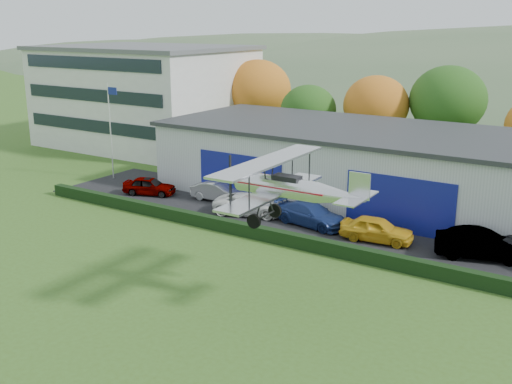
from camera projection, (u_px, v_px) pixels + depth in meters
The scene contains 14 objects.
ground at pixel (67, 371), 23.00m from camera, with size 300.00×300.00×0.00m, color #3A5C1D.
apron at pixel (362, 230), 38.42m from camera, with size 48.00×9.00×0.05m, color black.
hedge at pixel (328, 248), 34.43m from camera, with size 46.00×0.60×0.80m, color black.
hangar at pixel (430, 172), 42.31m from camera, with size 40.60×12.60×5.30m.
office_block at pixel (146, 96), 64.51m from camera, with size 20.60×15.60×10.40m.
flagpole at pixel (111, 123), 49.87m from camera, with size 1.05×0.10×8.00m.
tree_belt at pixel (430, 105), 53.90m from camera, with size 75.70×13.22×10.12m.
car_0 at pixel (149, 186), 46.12m from camera, with size 1.61×4.00×1.36m, color gray.
car_1 at pixel (219, 191), 44.55m from camera, with size 1.49×4.26×1.40m, color silver.
car_2 at pixel (251, 204), 41.38m from camera, with size 2.33×5.04×1.40m, color silver.
car_3 at pixel (311, 214), 39.17m from camera, with size 2.02×4.98×1.45m, color navy.
car_4 at pixel (377, 229), 36.31m from camera, with size 1.76×4.37×1.49m, color gold.
car_5 at pixel (482, 245), 33.58m from camera, with size 1.75×5.01×1.65m, color gray.
biplane at pixel (289, 186), 27.09m from camera, with size 7.03×8.00×3.01m.
Camera 1 is at (17.04, -13.16, 12.79)m, focal length 42.47 mm.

